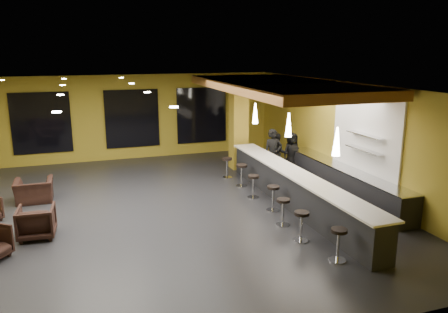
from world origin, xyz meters
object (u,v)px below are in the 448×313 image
object	(u,v)px
staff_a	(273,154)
armchair_b	(37,222)
staff_b	(277,154)
bar_stool_6	(227,165)
column	(239,123)
bar_stool_5	(242,172)
bar_stool_2	(283,208)
bar_stool_4	(253,183)
pendant_1	(289,125)
bar_stool_0	(338,240)
pendant_2	(255,113)
prep_counter	(343,181)
pendant_0	(337,142)
bar_stool_1	(301,222)
bar_stool_3	(273,195)
armchair_d	(34,191)
bar_counter	(294,190)
staff_c	(292,153)

from	to	relation	value
staff_a	armchair_b	xyz separation A→B (m)	(-7.62, -2.76, -0.50)
staff_b	bar_stool_6	bearing A→B (deg)	-162.98
staff_a	staff_b	xyz separation A→B (m)	(0.35, 0.38, -0.12)
column	staff_b	distance (m)	1.95
bar_stool_5	bar_stool_6	bearing A→B (deg)	96.89
bar_stool_2	bar_stool_4	world-z (taller)	same
pendant_1	staff_b	bearing A→B (deg)	69.87
bar_stool_2	bar_stool_0	bearing A→B (deg)	-83.80
pendant_2	bar_stool_2	xyz separation A→B (m)	(-0.93, -4.15, -1.89)
bar_stool_2	bar_stool_4	distance (m)	2.27
prep_counter	column	bearing A→B (deg)	116.00
pendant_0	bar_stool_5	world-z (taller)	pendant_0
column	bar_stool_6	xyz separation A→B (m)	(-0.87, -1.16, -1.28)
bar_stool_4	bar_stool_6	xyz separation A→B (m)	(-0.06, 2.32, 0.01)
bar_stool_1	bar_stool_3	bearing A→B (deg)	83.71
armchair_d	bar_stool_6	bearing A→B (deg)	-174.69
pendant_2	bar_stool_4	world-z (taller)	pendant_2
column	pendant_1	bearing A→B (deg)	-90.00
bar_stool_0	staff_a	bearing A→B (deg)	77.78
bar_stool_1	bar_stool_4	world-z (taller)	bar_stool_1
bar_stool_5	pendant_1	bearing A→B (deg)	-68.06
armchair_b	bar_stool_0	xyz separation A→B (m)	(6.27, -3.46, 0.08)
column	prep_counter	bearing A→B (deg)	-64.00
bar_stool_0	bar_stool_6	bearing A→B (deg)	91.54
armchair_b	bar_stool_3	xyz separation A→B (m)	(6.24, -0.21, 0.08)
prep_counter	bar_stool_2	distance (m)	3.36
armchair_b	bar_counter	bearing A→B (deg)	-177.33
bar_counter	staff_a	xyz separation A→B (m)	(0.66, 2.88, 0.39)
pendant_0	bar_stool_1	xyz separation A→B (m)	(-0.95, -0.17, -1.87)
pendant_1	pendant_2	xyz separation A→B (m)	(0.00, 2.50, 0.00)
bar_stool_3	bar_stool_6	world-z (taller)	same
staff_b	bar_stool_3	size ratio (longest dim) A/B	2.10
armchair_d	bar_stool_2	xyz separation A→B (m)	(6.29, -4.06, 0.11)
staff_c	bar_stool_1	bearing A→B (deg)	-123.96
bar_stool_3	prep_counter	bearing A→B (deg)	12.29
pendant_0	bar_stool_3	bearing A→B (deg)	110.64
pendant_1	bar_stool_6	bearing A→B (deg)	106.53
column	bar_stool_1	distance (m)	6.95
staff_a	bar_stool_6	xyz separation A→B (m)	(-1.53, 0.56, -0.42)
bar_stool_1	armchair_d	bearing A→B (deg)	140.97
bar_stool_1	bar_stool_6	world-z (taller)	bar_stool_1
bar_counter	bar_stool_0	distance (m)	3.41
column	bar_stool_0	bearing A→B (deg)	-94.97
armchair_b	bar_stool_0	size ratio (longest dim) A/B	1.16
staff_b	bar_stool_1	bearing A→B (deg)	-87.11
staff_c	pendant_0	bearing A→B (deg)	-115.75
staff_c	armchair_d	size ratio (longest dim) A/B	1.42
bar_stool_3	pendant_2	bearing A→B (deg)	76.92
column	armchair_b	xyz separation A→B (m)	(-6.96, -4.48, -1.36)
armchair_d	bar_stool_4	world-z (taller)	bar_stool_4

